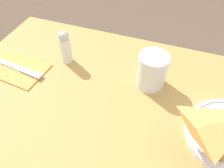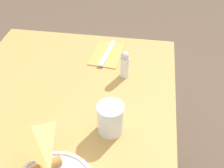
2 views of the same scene
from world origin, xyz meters
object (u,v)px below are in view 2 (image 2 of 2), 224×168
Objects in this scene: napkin_folded at (107,54)px; salt_shaker at (125,64)px; milk_glass at (110,119)px; butter_knife at (107,54)px.

napkin_folded is 1.78× the size of salt_shaker.
butter_knife is (0.38, 0.08, -0.04)m from milk_glass.
milk_glass reaches higher than butter_knife.
butter_knife is 0.16m from salt_shaker.
butter_knife is at bearing 36.00° from salt_shaker.
butter_knife is at bearing 172.65° from napkin_folded.
milk_glass is 0.40m from napkin_folded.
salt_shaker reaches higher than napkin_folded.
milk_glass is 0.26m from salt_shaker.
salt_shaker reaches higher than milk_glass.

